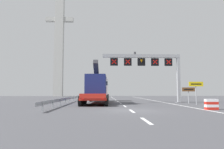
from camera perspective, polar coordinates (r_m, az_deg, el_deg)
ground at (r=17.07m, az=5.33°, el=-9.80°), size 112.00×112.00×0.00m
lane_markings at (r=35.24m, az=1.27°, el=-7.17°), size 0.20×51.17×0.01m
edge_line_right at (r=30.10m, az=14.08°, el=-7.45°), size 0.20×63.00×0.01m
overhead_lane_gantry at (r=29.04m, az=10.52°, el=2.97°), size 10.89×0.90×6.95m
heavy_haul_truck_red at (r=28.93m, az=-3.91°, el=-3.77°), size 3.46×14.14×5.30m
exit_sign_yellow at (r=26.07m, az=22.08°, el=-3.19°), size 1.68×0.15×2.67m
tourist_info_sign_brown at (r=28.23m, az=20.28°, el=-4.31°), size 1.65×0.15×2.04m
crash_barrier_striped at (r=19.41m, az=25.61°, el=-7.41°), size 1.03×0.57×0.90m
guardrail_left at (r=30.03m, az=-11.62°, el=-6.44°), size 0.13×29.56×0.76m
bridge_pylon_distant at (r=72.12m, az=-14.27°, el=11.00°), size 9.00×2.00×40.95m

